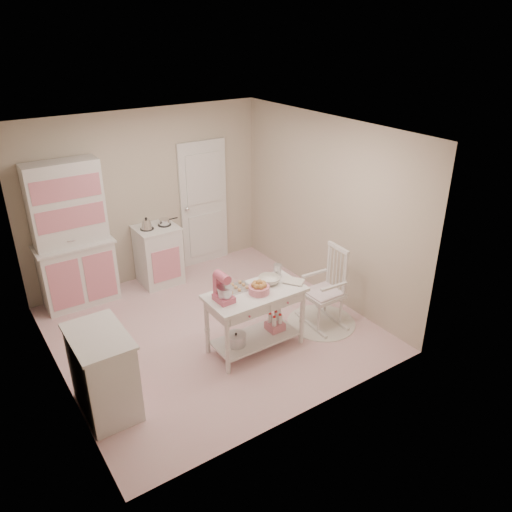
{
  "coord_description": "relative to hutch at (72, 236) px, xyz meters",
  "views": [
    {
      "loc": [
        -2.61,
        -4.95,
        3.73
      ],
      "look_at": [
        0.6,
        -0.17,
        0.98
      ],
      "focal_mm": 35.0,
      "sensor_mm": 36.0,
      "label": 1
    }
  ],
  "objects": [
    {
      "name": "room_shell",
      "position": [
        1.2,
        -1.66,
        0.61
      ],
      "size": [
        3.84,
        3.84,
        2.62
      ],
      "color": "#D48489",
      "rests_on": "ground"
    },
    {
      "name": "door",
      "position": [
        2.15,
        0.21,
        -0.02
      ],
      "size": [
        0.82,
        0.05,
        2.04
      ],
      "primitive_type": "cube",
      "color": "silver",
      "rests_on": "ground"
    },
    {
      "name": "hutch",
      "position": [
        0.0,
        0.0,
        0.0
      ],
      "size": [
        1.06,
        0.5,
        2.08
      ],
      "primitive_type": "cube",
      "color": "silver",
      "rests_on": "ground"
    },
    {
      "name": "stove",
      "position": [
        1.2,
        -0.05,
        -0.58
      ],
      "size": [
        0.62,
        0.57,
        0.92
      ],
      "primitive_type": "cube",
      "color": "silver",
      "rests_on": "ground"
    },
    {
      "name": "base_cabinet",
      "position": [
        -0.43,
        -2.35,
        -0.58
      ],
      "size": [
        0.54,
        0.84,
        0.92
      ],
      "primitive_type": "cube",
      "color": "silver",
      "rests_on": "ground"
    },
    {
      "name": "lace_rug",
      "position": [
        2.51,
        -2.36,
        -1.03
      ],
      "size": [
        0.92,
        0.92,
        0.01
      ],
      "primitive_type": "cylinder",
      "color": "white",
      "rests_on": "ground"
    },
    {
      "name": "rocking_chair",
      "position": [
        2.51,
        -2.36,
        -0.49
      ],
      "size": [
        0.53,
        0.75,
        1.1
      ],
      "primitive_type": "cube",
      "rotation": [
        0.0,
        0.0,
        -0.07
      ],
      "color": "silver",
      "rests_on": "ground"
    },
    {
      "name": "work_table",
      "position": [
        1.46,
        -2.33,
        -0.64
      ],
      "size": [
        1.2,
        0.6,
        0.8
      ],
      "primitive_type": "cube",
      "color": "silver",
      "rests_on": "ground"
    },
    {
      "name": "stand_mixer",
      "position": [
        1.04,
        -2.31,
        -0.07
      ],
      "size": [
        0.21,
        0.29,
        0.34
      ],
      "primitive_type": "cube",
      "rotation": [
        0.0,
        0.0,
        0.05
      ],
      "color": "#CC5671",
      "rests_on": "work_table"
    },
    {
      "name": "cookie_tray",
      "position": [
        1.31,
        -2.15,
        -0.23
      ],
      "size": [
        0.34,
        0.24,
        0.02
      ],
      "primitive_type": "cube",
      "color": "silver",
      "rests_on": "work_table"
    },
    {
      "name": "bread_basket",
      "position": [
        1.48,
        -2.38,
        -0.19
      ],
      "size": [
        0.25,
        0.25,
        0.09
      ],
      "primitive_type": "cylinder",
      "color": "pink",
      "rests_on": "work_table"
    },
    {
      "name": "mixing_bowl",
      "position": [
        1.72,
        -2.25,
        -0.2
      ],
      "size": [
        0.27,
        0.27,
        0.08
      ],
      "primitive_type": "imported",
      "color": "silver",
      "rests_on": "work_table"
    },
    {
      "name": "metal_pitcher",
      "position": [
        1.9,
        -2.17,
        -0.16
      ],
      "size": [
        0.1,
        0.1,
        0.17
      ],
      "primitive_type": "cylinder",
      "color": "silver",
      "rests_on": "work_table"
    },
    {
      "name": "recipe_book",
      "position": [
        1.91,
        -2.45,
        -0.23
      ],
      "size": [
        0.29,
        0.3,
        0.02
      ],
      "primitive_type": "imported",
      "rotation": [
        0.0,
        0.0,
        0.62
      ],
      "color": "silver",
      "rests_on": "work_table"
    }
  ]
}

